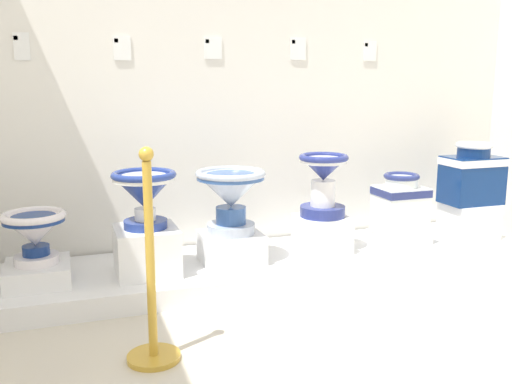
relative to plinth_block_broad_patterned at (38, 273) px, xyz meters
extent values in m
cube|color=white|center=(1.44, 0.50, 1.39)|extent=(4.18, 0.06, 3.15)
cube|color=white|center=(1.44, 0.06, -0.12)|extent=(3.46, 0.78, 0.12)
cube|color=white|center=(0.00, 0.00, 0.00)|extent=(0.35, 0.36, 0.11)
cylinder|color=white|center=(0.00, 0.00, 0.08)|extent=(0.24, 0.24, 0.05)
cylinder|color=navy|center=(0.00, 0.00, 0.13)|extent=(0.14, 0.14, 0.05)
cone|color=white|center=(0.00, 0.00, 0.24)|extent=(0.33, 0.33, 0.17)
cylinder|color=navy|center=(0.00, 0.00, 0.31)|extent=(0.32, 0.32, 0.03)
torus|color=white|center=(0.00, 0.00, 0.33)|extent=(0.34, 0.34, 0.04)
cylinder|color=navy|center=(0.00, 0.00, 0.32)|extent=(0.23, 0.23, 0.01)
cube|color=white|center=(0.60, -0.02, 0.08)|extent=(0.35, 0.36, 0.27)
cylinder|color=navy|center=(0.60, -0.02, 0.24)|extent=(0.25, 0.25, 0.05)
cylinder|color=white|center=(0.60, -0.02, 0.30)|extent=(0.12, 0.12, 0.07)
cone|color=navy|center=(0.60, -0.02, 0.43)|extent=(0.36, 0.36, 0.19)
cylinder|color=white|center=(0.60, -0.02, 0.50)|extent=(0.35, 0.35, 0.03)
torus|color=navy|center=(0.60, -0.02, 0.52)|extent=(0.37, 0.37, 0.04)
cylinder|color=white|center=(0.60, -0.02, 0.52)|extent=(0.25, 0.25, 0.01)
cube|color=white|center=(1.12, 0.02, 0.03)|extent=(0.37, 0.33, 0.18)
cylinder|color=#AFBBD2|center=(1.12, 0.02, 0.16)|extent=(0.29, 0.29, 0.06)
cylinder|color=#325697|center=(1.12, 0.02, 0.24)|extent=(0.19, 0.19, 0.10)
cone|color=#AFBBD2|center=(1.12, 0.02, 0.39)|extent=(0.42, 0.42, 0.21)
cylinder|color=#325697|center=(1.12, 0.02, 0.48)|extent=(0.41, 0.41, 0.03)
torus|color=#AFBBD2|center=(1.12, 0.02, 0.50)|extent=(0.42, 0.42, 0.04)
cylinder|color=#325697|center=(1.12, 0.02, 0.49)|extent=(0.29, 0.29, 0.01)
cube|color=white|center=(1.75, 0.03, 0.06)|extent=(0.32, 0.29, 0.24)
cylinder|color=navy|center=(1.75, 0.03, 0.22)|extent=(0.29, 0.29, 0.07)
cylinder|color=white|center=(1.75, 0.03, 0.33)|extent=(0.16, 0.16, 0.17)
cone|color=navy|center=(1.75, 0.03, 0.49)|extent=(0.30, 0.30, 0.15)
cylinder|color=white|center=(1.75, 0.03, 0.55)|extent=(0.30, 0.30, 0.03)
torus|color=navy|center=(1.75, 0.03, 0.57)|extent=(0.32, 0.32, 0.04)
cylinder|color=white|center=(1.75, 0.03, 0.56)|extent=(0.21, 0.21, 0.01)
cube|color=white|center=(2.33, 0.03, -0.02)|extent=(0.30, 0.36, 0.08)
cube|color=white|center=(2.33, 0.03, 0.18)|extent=(0.31, 0.27, 0.32)
cube|color=navy|center=(2.33, 0.03, 0.31)|extent=(0.32, 0.27, 0.05)
cylinder|color=white|center=(2.33, 0.03, 0.38)|extent=(0.22, 0.22, 0.07)
torus|color=navy|center=(2.33, 0.03, 0.41)|extent=(0.24, 0.24, 0.04)
cube|color=white|center=(2.88, 0.00, 0.07)|extent=(0.34, 0.29, 0.25)
cube|color=navy|center=(2.88, 0.00, 0.36)|extent=(0.39, 0.26, 0.33)
cube|color=white|center=(2.88, 0.00, 0.49)|extent=(0.39, 0.27, 0.05)
cylinder|color=navy|center=(2.88, 0.00, 0.57)|extent=(0.22, 0.22, 0.08)
torus|color=white|center=(2.88, 0.00, 0.61)|extent=(0.25, 0.25, 0.04)
cube|color=white|center=(-0.02, 0.46, 1.24)|extent=(0.09, 0.01, 0.16)
cube|color=#386BAD|center=(-0.05, 0.46, 1.29)|extent=(0.02, 0.01, 0.02)
cube|color=white|center=(0.56, 0.46, 1.25)|extent=(0.11, 0.01, 0.15)
cube|color=slate|center=(0.52, 0.46, 1.29)|extent=(0.02, 0.01, 0.02)
cube|color=white|center=(1.14, 0.46, 1.26)|extent=(0.12, 0.01, 0.14)
cube|color=#5B9E4C|center=(1.10, 0.46, 1.30)|extent=(0.02, 0.01, 0.02)
cube|color=white|center=(1.74, 0.46, 1.26)|extent=(0.11, 0.01, 0.15)
cube|color=#386BAD|center=(1.70, 0.46, 1.31)|extent=(0.02, 0.01, 0.02)
cube|color=white|center=(2.30, 0.46, 1.26)|extent=(0.10, 0.01, 0.14)
cube|color=#5B9E4C|center=(2.27, 0.46, 1.30)|extent=(0.02, 0.01, 0.02)
cylinder|color=gold|center=(0.50, -0.85, -0.17)|extent=(0.24, 0.24, 0.02)
cylinder|color=gold|center=(0.50, -0.85, 0.28)|extent=(0.04, 0.04, 0.87)
sphere|color=gold|center=(0.50, -0.85, 0.75)|extent=(0.06, 0.06, 0.06)
camera|label=1|loc=(0.18, -3.20, 1.04)|focal=39.53mm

